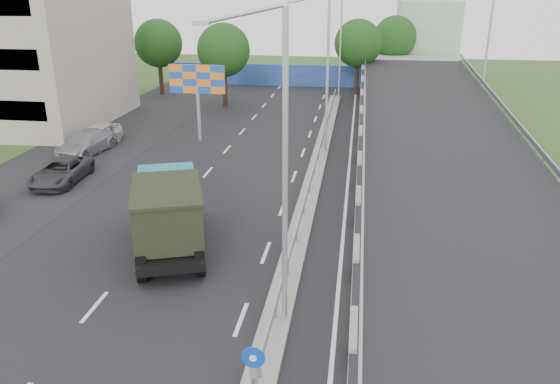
% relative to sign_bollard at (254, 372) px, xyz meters
% --- Properties ---
extents(road_surface, '(26.00, 90.00, 0.04)m').
position_rel_sign_bollard_xyz_m(road_surface, '(-3.00, 17.83, -1.03)').
color(road_surface, black).
rests_on(road_surface, ground).
extents(parking_strip, '(8.00, 90.00, 0.05)m').
position_rel_sign_bollard_xyz_m(parking_strip, '(-16.00, 17.83, -1.03)').
color(parking_strip, black).
rests_on(parking_strip, ground).
extents(median, '(1.00, 44.00, 0.20)m').
position_rel_sign_bollard_xyz_m(median, '(0.00, 21.83, -0.93)').
color(median, gray).
rests_on(median, ground).
extents(overpass_ramp, '(10.00, 50.00, 3.50)m').
position_rel_sign_bollard_xyz_m(overpass_ramp, '(7.50, 21.83, 0.72)').
color(overpass_ramp, gray).
rests_on(overpass_ramp, ground).
extents(median_guardrail, '(0.09, 44.00, 0.71)m').
position_rel_sign_bollard_xyz_m(median_guardrail, '(0.00, 21.83, -0.28)').
color(median_guardrail, gray).
rests_on(median_guardrail, median).
extents(sign_bollard, '(0.64, 0.23, 1.67)m').
position_rel_sign_bollard_xyz_m(sign_bollard, '(0.00, 0.00, 0.00)').
color(sign_bollard, black).
rests_on(sign_bollard, median).
extents(lamp_post_near, '(2.74, 0.18, 10.08)m').
position_rel_sign_bollard_xyz_m(lamp_post_near, '(0.11, 3.83, 4.77)').
color(lamp_post_near, '#B2B5B7').
rests_on(lamp_post_near, median).
extents(lamp_post_mid, '(2.74, 0.18, 10.08)m').
position_rel_sign_bollard_xyz_m(lamp_post_mid, '(0.11, 23.83, 4.77)').
color(lamp_post_mid, '#B2B5B7').
rests_on(lamp_post_mid, median).
extents(lamp_post_far, '(2.74, 0.18, 10.08)m').
position_rel_sign_bollard_xyz_m(lamp_post_far, '(0.11, 43.83, 4.77)').
color(lamp_post_far, '#B2B5B7').
rests_on(lamp_post_far, median).
extents(blue_wall, '(30.00, 0.50, 2.40)m').
position_rel_sign_bollard_xyz_m(blue_wall, '(-4.00, 49.83, 0.17)').
color(blue_wall, '#293496').
rests_on(blue_wall, ground).
extents(church, '(7.00, 7.00, 13.80)m').
position_rel_sign_bollard_xyz_m(church, '(10.00, 57.83, 4.28)').
color(church, '#B2CCAD').
rests_on(church, ground).
extents(billboard, '(4.00, 0.24, 5.50)m').
position_rel_sign_bollard_xyz_m(billboard, '(-9.00, 25.83, 3.15)').
color(billboard, '#B2B5B7').
rests_on(billboard, ground).
extents(tree_left_mid, '(4.80, 4.80, 7.60)m').
position_rel_sign_bollard_xyz_m(tree_left_mid, '(-10.00, 37.83, 4.14)').
color(tree_left_mid, black).
rests_on(tree_left_mid, ground).
extents(tree_median_far, '(4.80, 4.80, 7.60)m').
position_rel_sign_bollard_xyz_m(tree_median_far, '(2.00, 45.83, 4.14)').
color(tree_median_far, black).
rests_on(tree_median_far, ground).
extents(tree_left_far, '(4.80, 4.80, 7.60)m').
position_rel_sign_bollard_xyz_m(tree_left_far, '(-18.00, 42.83, 4.14)').
color(tree_left_far, black).
rests_on(tree_left_far, ground).
extents(tree_ramp_far, '(4.80, 4.80, 7.60)m').
position_rel_sign_bollard_xyz_m(tree_ramp_far, '(6.00, 52.83, 4.14)').
color(tree_ramp_far, black).
rests_on(tree_ramp_far, ground).
extents(dump_truck, '(4.77, 7.46, 3.09)m').
position_rel_sign_bollard_xyz_m(dump_truck, '(-5.41, 8.82, 0.68)').
color(dump_truck, black).
rests_on(dump_truck, ground).
extents(parked_car_c, '(2.55, 4.99, 1.35)m').
position_rel_sign_bollard_xyz_m(parked_car_c, '(-14.36, 15.94, -0.36)').
color(parked_car_c, '#323337').
rests_on(parked_car_c, ground).
extents(parked_car_d, '(2.78, 5.44, 1.51)m').
position_rel_sign_bollard_xyz_m(parked_car_d, '(-15.68, 21.58, -0.28)').
color(parked_car_d, gray).
rests_on(parked_car_d, ground).
extents(parked_car_e, '(2.04, 4.80, 1.62)m').
position_rel_sign_bollard_xyz_m(parked_car_e, '(-15.66, 23.29, -0.22)').
color(parked_car_e, silver).
rests_on(parked_car_e, ground).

